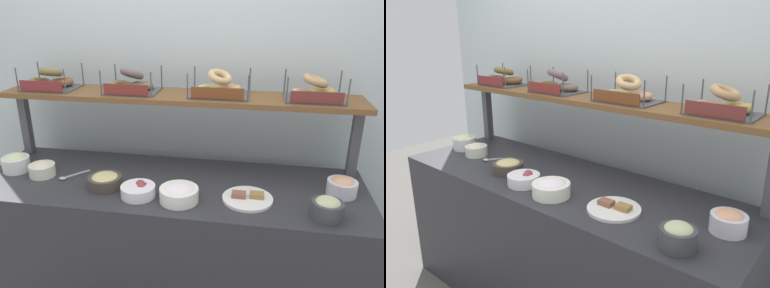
{
  "view_description": "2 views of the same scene",
  "coord_description": "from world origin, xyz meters",
  "views": [
    {
      "loc": [
        0.46,
        -1.81,
        1.79
      ],
      "look_at": [
        0.12,
        0.08,
        1.05
      ],
      "focal_mm": 35.47,
      "sensor_mm": 36.0,
      "label": 1
    },
    {
      "loc": [
        1.3,
        -1.43,
        1.65
      ],
      "look_at": [
        0.05,
        0.08,
        1.05
      ],
      "focal_mm": 34.88,
      "sensor_mm": 36.0,
      "label": 2
    }
  ],
  "objects": [
    {
      "name": "bowl_cream_cheese",
      "position": [
        0.1,
        -0.19,
        0.89
      ],
      "size": [
        0.19,
        0.19,
        0.09
      ],
      "color": "white",
      "rests_on": "deli_counter"
    },
    {
      "name": "upper_shelf",
      "position": [
        0.0,
        0.27,
        1.26
      ],
      "size": [
        2.07,
        0.32,
        0.03
      ],
      "primitive_type": "cube",
      "color": "brown",
      "rests_on": "shelf_riser_left"
    },
    {
      "name": "bowl_potato_salad",
      "position": [
        -0.72,
        -0.04,
        0.89
      ],
      "size": [
        0.14,
        0.14,
        0.09
      ],
      "color": "silver",
      "rests_on": "deli_counter"
    },
    {
      "name": "shelf_riser_left",
      "position": [
        -1.0,
        0.27,
        1.05
      ],
      "size": [
        0.05,
        0.05,
        0.4
      ],
      "primitive_type": "cube",
      "color": "#4C4C51",
      "rests_on": "deli_counter"
    },
    {
      "name": "back_wall",
      "position": [
        0.0,
        0.55,
        1.2
      ],
      "size": [
        3.31,
        0.06,
        2.4
      ],
      "primitive_type": "cube",
      "color": "silver",
      "rests_on": "ground_plane"
    },
    {
      "name": "bowl_lox_spread",
      "position": [
        0.9,
        0.02,
        0.9
      ],
      "size": [
        0.15,
        0.15,
        0.1
      ],
      "color": "silver",
      "rests_on": "deli_counter"
    },
    {
      "name": "bagel_basket_plain",
      "position": [
        0.24,
        0.27,
        1.33
      ],
      "size": [
        0.33,
        0.24,
        0.15
      ],
      "color": "#4C4C51",
      "rests_on": "upper_shelf"
    },
    {
      "name": "bagel_basket_sesame",
      "position": [
        0.75,
        0.27,
        1.33
      ],
      "size": [
        0.31,
        0.26,
        0.14
      ],
      "color": "#4C4C51",
      "rests_on": "upper_shelf"
    },
    {
      "name": "serving_plate_white",
      "position": [
        0.43,
        -0.12,
        0.86
      ],
      "size": [
        0.25,
        0.25,
        0.04
      ],
      "color": "white",
      "rests_on": "deli_counter"
    },
    {
      "name": "bagel_basket_cinnamon_raisin",
      "position": [
        -0.78,
        0.27,
        1.33
      ],
      "size": [
        0.31,
        0.24,
        0.14
      ],
      "color": "#4C4C51",
      "rests_on": "upper_shelf"
    },
    {
      "name": "shelf_riser_right",
      "position": [
        1.0,
        0.27,
        1.05
      ],
      "size": [
        0.05,
        0.05,
        0.4
      ],
      "primitive_type": "cube",
      "color": "#4C4C51",
      "rests_on": "deli_counter"
    },
    {
      "name": "deli_counter",
      "position": [
        0.0,
        0.0,
        0.42
      ],
      "size": [
        2.11,
        0.7,
        0.85
      ],
      "primitive_type": "cube",
      "color": "#2D2D33",
      "rests_on": "ground_plane"
    },
    {
      "name": "serving_spoon_near_plate",
      "position": [
        -0.56,
        -0.04,
        0.86
      ],
      "size": [
        0.13,
        0.14,
        0.01
      ],
      "color": "#B7B7BC",
      "rests_on": "deli_counter"
    },
    {
      "name": "bowl_scallion_spread",
      "position": [
        -0.91,
        -0.01,
        0.9
      ],
      "size": [
        0.15,
        0.15,
        0.11
      ],
      "color": "silver",
      "rests_on": "deli_counter"
    },
    {
      "name": "bowl_beet_salad",
      "position": [
        -0.11,
        -0.17,
        0.88
      ],
      "size": [
        0.18,
        0.18,
        0.07
      ],
      "color": "white",
      "rests_on": "deli_counter"
    },
    {
      "name": "bowl_hummus",
      "position": [
        -0.32,
        -0.11,
        0.89
      ],
      "size": [
        0.18,
        0.18,
        0.08
      ],
      "color": "#483E35",
      "rests_on": "deli_counter"
    },
    {
      "name": "bagel_basket_poppy",
      "position": [
        -0.27,
        0.27,
        1.33
      ],
      "size": [
        0.3,
        0.24,
        0.15
      ],
      "color": "#4C4C51",
      "rests_on": "upper_shelf"
    },
    {
      "name": "bowl_tuna_salad",
      "position": [
        0.8,
        -0.22,
        0.9
      ],
      "size": [
        0.14,
        0.14,
        0.11
      ],
      "color": "#3D4144",
      "rests_on": "deli_counter"
    }
  ]
}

